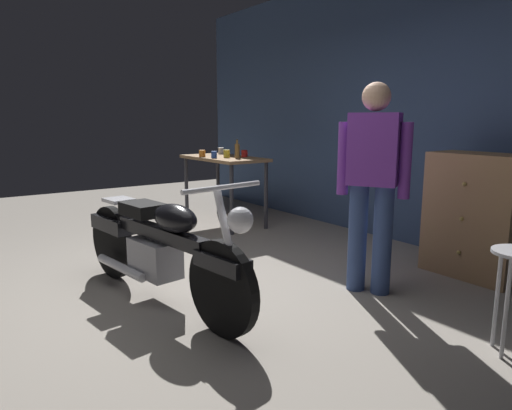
{
  "coord_description": "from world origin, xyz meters",
  "views": [
    {
      "loc": [
        3.22,
        -1.61,
        1.39
      ],
      "look_at": [
        0.02,
        0.7,
        0.65
      ],
      "focal_mm": 32.18,
      "sensor_mm": 36.0,
      "label": 1
    }
  ],
  "objects_px": {
    "mug_orange_travel": "(202,153)",
    "bottle": "(237,151)",
    "wooden_dresser": "(476,215)",
    "mug_white_ceramic": "(221,151)",
    "mug_yellow_tall": "(227,154)",
    "mug_red_diner": "(245,154)",
    "mug_blue_enamel": "(214,155)",
    "motorcycle": "(159,246)",
    "person_standing": "(373,179)"
  },
  "relations": [
    {
      "from": "person_standing",
      "to": "wooden_dresser",
      "type": "relative_size",
      "value": 1.52
    },
    {
      "from": "mug_yellow_tall",
      "to": "bottle",
      "type": "xyz_separation_m",
      "value": [
        0.17,
        0.05,
        0.05
      ]
    },
    {
      "from": "person_standing",
      "to": "mug_yellow_tall",
      "type": "height_order",
      "value": "person_standing"
    },
    {
      "from": "mug_red_diner",
      "to": "mug_blue_enamel",
      "type": "distance_m",
      "value": 0.42
    },
    {
      "from": "mug_orange_travel",
      "to": "mug_blue_enamel",
      "type": "relative_size",
      "value": 1.12
    },
    {
      "from": "motorcycle",
      "to": "person_standing",
      "type": "bearing_deg",
      "value": 54.9
    },
    {
      "from": "mug_white_ceramic",
      "to": "mug_orange_travel",
      "type": "xyz_separation_m",
      "value": [
        0.27,
        -0.46,
        -0.0
      ]
    },
    {
      "from": "person_standing",
      "to": "bottle",
      "type": "xyz_separation_m",
      "value": [
        -2.52,
        0.39,
        0.07
      ]
    },
    {
      "from": "mug_blue_enamel",
      "to": "mug_red_diner",
      "type": "bearing_deg",
      "value": 76.29
    },
    {
      "from": "mug_white_ceramic",
      "to": "motorcycle",
      "type": "bearing_deg",
      "value": -39.98
    },
    {
      "from": "motorcycle",
      "to": "mug_white_ceramic",
      "type": "height_order",
      "value": "motorcycle"
    },
    {
      "from": "motorcycle",
      "to": "person_standing",
      "type": "height_order",
      "value": "person_standing"
    },
    {
      "from": "mug_orange_travel",
      "to": "mug_blue_enamel",
      "type": "xyz_separation_m",
      "value": [
        0.27,
        0.02,
        -0.0
      ]
    },
    {
      "from": "wooden_dresser",
      "to": "bottle",
      "type": "relative_size",
      "value": 4.56
    },
    {
      "from": "wooden_dresser",
      "to": "mug_blue_enamel",
      "type": "height_order",
      "value": "wooden_dresser"
    },
    {
      "from": "wooden_dresser",
      "to": "mug_white_ceramic",
      "type": "height_order",
      "value": "wooden_dresser"
    },
    {
      "from": "motorcycle",
      "to": "mug_blue_enamel",
      "type": "height_order",
      "value": "motorcycle"
    },
    {
      "from": "person_standing",
      "to": "mug_blue_enamel",
      "type": "bearing_deg",
      "value": -32.03
    },
    {
      "from": "person_standing",
      "to": "mug_white_ceramic",
      "type": "bearing_deg",
      "value": -38.99
    },
    {
      "from": "mug_white_ceramic",
      "to": "mug_blue_enamel",
      "type": "relative_size",
      "value": 1.05
    },
    {
      "from": "mug_blue_enamel",
      "to": "wooden_dresser",
      "type": "bearing_deg",
      "value": 16.89
    },
    {
      "from": "wooden_dresser",
      "to": "bottle",
      "type": "bearing_deg",
      "value": -166.31
    },
    {
      "from": "motorcycle",
      "to": "mug_red_diner",
      "type": "height_order",
      "value": "motorcycle"
    },
    {
      "from": "mug_yellow_tall",
      "to": "mug_blue_enamel",
      "type": "bearing_deg",
      "value": -98.99
    },
    {
      "from": "motorcycle",
      "to": "mug_white_ceramic",
      "type": "xyz_separation_m",
      "value": [
        -2.47,
        2.07,
        0.5
      ]
    },
    {
      "from": "mug_white_ceramic",
      "to": "mug_orange_travel",
      "type": "height_order",
      "value": "mug_white_ceramic"
    },
    {
      "from": "mug_orange_travel",
      "to": "mug_red_diner",
      "type": "bearing_deg",
      "value": 49.46
    },
    {
      "from": "wooden_dresser",
      "to": "mug_yellow_tall",
      "type": "relative_size",
      "value": 9.4
    },
    {
      "from": "mug_orange_travel",
      "to": "bottle",
      "type": "height_order",
      "value": "bottle"
    },
    {
      "from": "bottle",
      "to": "mug_white_ceramic",
      "type": "bearing_deg",
      "value": 164.22
    },
    {
      "from": "mug_yellow_tall",
      "to": "mug_red_diner",
      "type": "height_order",
      "value": "mug_yellow_tall"
    },
    {
      "from": "motorcycle",
      "to": "wooden_dresser",
      "type": "height_order",
      "value": "wooden_dresser"
    },
    {
      "from": "mug_white_ceramic",
      "to": "mug_blue_enamel",
      "type": "bearing_deg",
      "value": -38.8
    },
    {
      "from": "mug_red_diner",
      "to": "person_standing",
      "type": "bearing_deg",
      "value": -12.2
    },
    {
      "from": "mug_yellow_tall",
      "to": "mug_white_ceramic",
      "type": "bearing_deg",
      "value": 155.39
    },
    {
      "from": "wooden_dresser",
      "to": "mug_red_diner",
      "type": "distance_m",
      "value": 2.97
    },
    {
      "from": "wooden_dresser",
      "to": "mug_blue_enamel",
      "type": "bearing_deg",
      "value": -163.11
    },
    {
      "from": "mug_blue_enamel",
      "to": "motorcycle",
      "type": "bearing_deg",
      "value": -40.31
    },
    {
      "from": "mug_red_diner",
      "to": "mug_white_ceramic",
      "type": "relative_size",
      "value": 1.03
    },
    {
      "from": "person_standing",
      "to": "mug_yellow_tall",
      "type": "relative_size",
      "value": 14.27
    },
    {
      "from": "motorcycle",
      "to": "mug_blue_enamel",
      "type": "bearing_deg",
      "value": 132.38
    },
    {
      "from": "mug_yellow_tall",
      "to": "wooden_dresser",
      "type": "bearing_deg",
      "value": 13.91
    },
    {
      "from": "mug_red_diner",
      "to": "mug_orange_travel",
      "type": "bearing_deg",
      "value": -130.54
    },
    {
      "from": "mug_orange_travel",
      "to": "wooden_dresser",
      "type": "bearing_deg",
      "value": 15.96
    },
    {
      "from": "mug_yellow_tall",
      "to": "mug_orange_travel",
      "type": "relative_size",
      "value": 1.0
    },
    {
      "from": "motorcycle",
      "to": "bottle",
      "type": "relative_size",
      "value": 9.05
    },
    {
      "from": "mug_red_diner",
      "to": "wooden_dresser",
      "type": "bearing_deg",
      "value": 9.89
    },
    {
      "from": "motorcycle",
      "to": "mug_orange_travel",
      "type": "height_order",
      "value": "motorcycle"
    },
    {
      "from": "mug_yellow_tall",
      "to": "mug_orange_travel",
      "type": "xyz_separation_m",
      "value": [
        -0.29,
        -0.2,
        -0.01
      ]
    },
    {
      "from": "wooden_dresser",
      "to": "mug_yellow_tall",
      "type": "height_order",
      "value": "wooden_dresser"
    }
  ]
}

